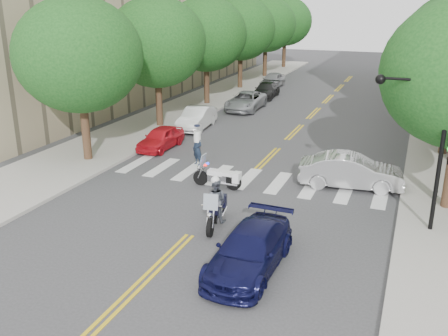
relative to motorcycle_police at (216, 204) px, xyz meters
The scene contains 22 objects.
ground 1.57m from the motorcycle_police, 115.17° to the right, with size 140.00×140.00×0.00m, color #38383A.
sidewalk_left 23.14m from the motorcycle_police, 115.75° to the left, with size 5.00×60.00×0.15m, color #9E9991.
tree_l_0 11.51m from the motorcycle_police, 152.67° to the left, with size 6.40×6.40×8.45m.
tree_l_1 16.55m from the motorcycle_police, 126.08° to the left, with size 6.40×6.40×8.45m.
tree_l_2 23.30m from the motorcycle_police, 114.17° to the left, with size 6.40×6.40×8.45m.
tree_l_3 30.67m from the motorcycle_police, 107.97° to the left, with size 6.40×6.40×8.45m.
tree_l_4 38.28m from the motorcycle_police, 104.24° to the left, with size 6.40×6.40×8.45m.
tree_l_5 46.03m from the motorcycle_police, 101.78° to the left, with size 6.40×6.40×8.45m.
tree_r_3 30.35m from the motorcycle_police, 74.03° to the left, with size 6.40×6.40×8.45m.
tree_r_4 38.03m from the motorcycle_police, 77.37° to the left, with size 6.40×6.40×8.45m.
tree_r_5 45.82m from the motorcycle_police, 79.57° to the left, with size 6.40×6.40×8.45m.
traffic_signal_pole 8.05m from the motorcycle_police, 17.99° to the left, with size 2.82×0.42×6.00m.
motorcycle_police is the anchor object (origin of this frame).
motorcycle_parked 3.97m from the motorcycle_police, 108.76° to the left, with size 2.36×0.52×1.52m.
officer_standing 7.39m from the motorcycle_police, 119.70° to the left, with size 0.63×0.41×1.72m, color #162032.
convertible 7.34m from the motorcycle_police, 54.99° to the left, with size 1.63×4.67×1.54m, color #B8B8BA.
sedan_blue 3.48m from the motorcycle_police, 49.45° to the right, with size 1.90×4.68×1.36m, color #0D0E36.
parked_car_a 10.79m from the motorcycle_police, 129.42° to the left, with size 1.50×3.73×1.27m, color red.
parked_car_b 14.99m from the motorcycle_police, 117.19° to the left, with size 1.52×4.36×1.43m, color white.
parked_car_c 20.91m from the motorcycle_police, 105.96° to the left, with size 2.28×4.95×1.38m, color #929599.
parked_car_d 26.15m from the motorcycle_police, 102.70° to the left, with size 1.79×4.40×1.28m, color black.
parked_car_e 31.45m from the motorcycle_police, 102.26° to the left, with size 1.70×4.23×1.44m, color #949498.
Camera 1 is at (7.21, -14.92, 8.28)m, focal length 40.00 mm.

